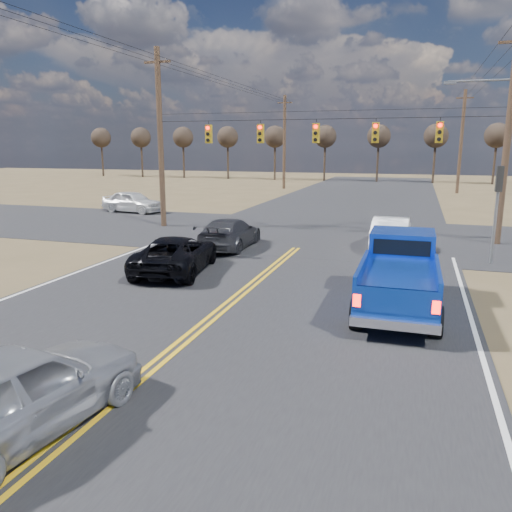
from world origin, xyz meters
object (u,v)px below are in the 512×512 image
(dgrey_car_queue, at_px, (230,233))
(cross_car_west, at_px, (132,202))
(silver_suv, at_px, (15,391))
(white_car_queue, at_px, (391,232))
(pickup_truck, at_px, (400,275))
(black_suv, at_px, (176,254))

(dgrey_car_queue, relative_size, cross_car_west, 1.05)
(silver_suv, xyz_separation_m, white_car_queue, (4.95, 17.83, -0.05))
(pickup_truck, relative_size, silver_suv, 1.21)
(silver_suv, bearing_deg, dgrey_car_queue, -74.34)
(white_car_queue, xyz_separation_m, cross_car_west, (-18.25, 7.45, 0.03))
(dgrey_car_queue, distance_m, cross_car_west, 14.78)
(cross_car_west, bearing_deg, pickup_truck, -122.68)
(black_suv, bearing_deg, pickup_truck, 157.01)
(silver_suv, bearing_deg, white_car_queue, -97.92)
(black_suv, relative_size, dgrey_car_queue, 1.03)
(black_suv, relative_size, cross_car_west, 1.09)
(dgrey_car_queue, bearing_deg, silver_suv, 96.28)
(black_suv, xyz_separation_m, white_car_queue, (7.45, 7.17, 0.06))
(pickup_truck, bearing_deg, dgrey_car_queue, 138.53)
(pickup_truck, bearing_deg, silver_suv, -123.34)
(pickup_truck, bearing_deg, cross_car_west, 138.44)
(black_suv, distance_m, white_car_queue, 10.34)
(dgrey_car_queue, bearing_deg, white_car_queue, -163.96)
(pickup_truck, bearing_deg, white_car_queue, 94.00)
(pickup_truck, distance_m, cross_car_west, 25.19)
(pickup_truck, relative_size, white_car_queue, 1.25)
(silver_suv, height_order, dgrey_car_queue, silver_suv)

